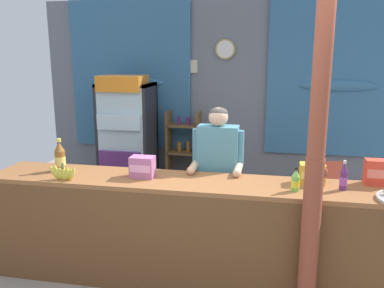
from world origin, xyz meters
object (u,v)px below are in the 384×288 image
Objects in this scene: soda_bottle_grape_soda at (344,178)px; banana_bunch at (63,173)px; soda_bottle_iced_tea at (60,157)px; snack_box_wafer at (142,167)px; snack_box_crackers at (378,172)px; plastic_lawn_chair at (318,188)px; bottle_shelf_rack at (184,155)px; stall_counter at (195,226)px; drink_fridge at (127,136)px; soda_bottle_lime_soda at (295,181)px; timber_post at (315,166)px; shopkeeper at (218,167)px; snack_box_choco_powder at (312,174)px.

banana_bunch is (-2.43, -0.20, -0.05)m from soda_bottle_grape_soda.
soda_bottle_iced_tea is 1.25× the size of soda_bottle_grape_soda.
soda_bottle_grape_soda reaches higher than snack_box_wafer.
snack_box_crackers is 0.81× the size of banana_bunch.
plastic_lawn_chair is at bearing 40.74° from snack_box_wafer.
bottle_shelf_rack is at bearing 74.83° from banana_bunch.
drink_fridge reaches higher than stall_counter.
snack_box_crackers is at bearing 23.90° from soda_bottle_lime_soda.
soda_bottle_lime_soda is (-0.39, -1.63, 0.59)m from plastic_lawn_chair.
shopkeeper is at bearing 135.31° from timber_post.
plastic_lawn_chair is 1.53m from snack_box_choco_powder.
drink_fridge reaches higher than soda_bottle_lime_soda.
shopkeeper is at bearing -135.78° from plastic_lawn_chair.
snack_box_crackers is at bearing 8.41° from banana_bunch.
snack_box_crackers is at bearing 2.95° from soda_bottle_iced_tea.
soda_bottle_lime_soda is 0.92× the size of snack_box_crackers.
drink_fridge reaches higher than snack_box_wafer.
snack_box_crackers is 1.02× the size of snack_box_wafer.
snack_box_wafer is at bearing 17.81° from banana_bunch.
snack_box_crackers reaches higher than soda_bottle_lime_soda.
drink_fridge is at bearing 124.95° from stall_counter.
snack_box_wafer is (0.06, -2.05, 0.42)m from bottle_shelf_rack.
soda_bottle_iced_tea is (-0.06, -1.68, 0.13)m from drink_fridge.
shopkeeper is 1.20m from soda_bottle_grape_soda.
drink_fridge is 1.40× the size of bottle_shelf_rack.
soda_bottle_iced_tea is 0.31m from banana_bunch.
bottle_shelf_rack is at bearing 25.14° from drink_fridge.
bottle_shelf_rack is at bearing 122.04° from timber_post.
shopkeeper is (0.70, -1.63, 0.33)m from bottle_shelf_rack.
drink_fridge reaches higher than snack_box_choco_powder.
snack_box_wafer is at bearing -175.63° from snack_box_choco_powder.
drink_fridge is 2.83m from soda_bottle_lime_soda.
banana_bunch is at bearing -144.60° from plastic_lawn_chair.
drink_fridge is at bearing 175.30° from plastic_lawn_chair.
soda_bottle_grape_soda is 2.44m from banana_bunch.
plastic_lawn_chair is at bearing 81.79° from timber_post.
soda_bottle_grape_soda is (2.53, -1.74, 0.10)m from drink_fridge.
timber_post is 3.14× the size of plastic_lawn_chair.
shopkeeper is at bearing 14.68° from soda_bottle_iced_tea.
stall_counter is 1.13m from snack_box_choco_powder.
stall_counter is at bearing -178.70° from soda_bottle_lime_soda.
bottle_shelf_rack is 2.21m from soda_bottle_iced_tea.
timber_post is 10.61× the size of soda_bottle_grape_soda.
soda_bottle_grape_soda is at bearing 4.68° from banana_bunch.
shopkeeper is at bearing -42.26° from drink_fridge.
soda_bottle_grape_soda is at bearing 5.82° from stall_counter.
drink_fridge is at bearing 139.30° from soda_bottle_lime_soda.
soda_bottle_grape_soda is at bearing 54.00° from timber_post.
soda_bottle_grape_soda is 0.93× the size of banana_bunch.
soda_bottle_lime_soda is (2.14, -1.84, 0.08)m from drink_fridge.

